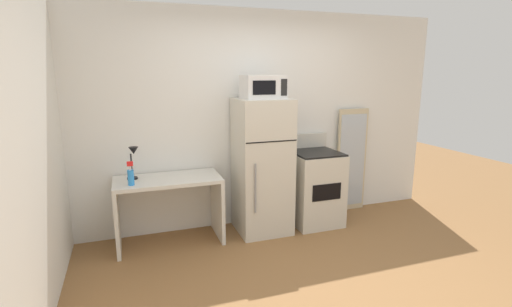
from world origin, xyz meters
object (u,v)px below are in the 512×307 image
desk_lamp (133,157)px  leaning_mirror (351,160)px  spray_bottle (131,176)px  oven_range (314,187)px  desk (169,198)px  refrigerator (262,166)px  microwave (263,87)px

desk_lamp → leaning_mirror: (2.82, 0.16, -0.29)m
spray_bottle → oven_range: (2.17, 0.12, -0.38)m
desk_lamp → spray_bottle: size_ratio=1.42×
desk_lamp → spray_bottle: bearing=-100.0°
desk → spray_bottle: bearing=-159.3°
refrigerator → oven_range: (0.70, -0.00, -0.33)m
desk → oven_range: 1.79m
desk_lamp → refrigerator: refrigerator is taller
microwave → oven_range: size_ratio=0.42×
refrigerator → microwave: bearing=-89.7°
refrigerator → oven_range: 0.77m
desk_lamp → leaning_mirror: size_ratio=0.25×
refrigerator → desk: bearing=179.1°
leaning_mirror → refrigerator: bearing=-169.6°
leaning_mirror → desk_lamp: bearing=-176.7°
spray_bottle → desk_lamp: bearing=80.0°
desk → spray_bottle: (-0.38, -0.14, 0.33)m
desk → oven_range: size_ratio=1.03×
spray_bottle → microwave: bearing=4.1°
desk_lamp → oven_range: desk_lamp is taller
microwave → oven_range: microwave is taller
desk → oven_range: oven_range is taller
refrigerator → leaning_mirror: refrigerator is taller
desk → refrigerator: bearing=-0.9°
desk_lamp → microwave: microwave is taller
desk → spray_bottle: spray_bottle is taller
refrigerator → leaning_mirror: size_ratio=1.13×
oven_range → microwave: bearing=-178.3°
desk → leaning_mirror: size_ratio=0.81×
desk → desk_lamp: desk_lamp is taller
desk_lamp → microwave: 1.61m
desk_lamp → microwave: bearing=-4.5°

